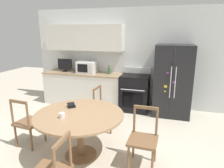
{
  "coord_description": "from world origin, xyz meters",
  "views": [
    {
      "loc": [
        1.18,
        -2.66,
        1.99
      ],
      "look_at": [
        0.06,
        1.15,
        0.95
      ],
      "focal_mm": 32.0,
      "sensor_mm": 36.0,
      "label": 1
    }
  ],
  "objects_px": {
    "countertop_tv": "(65,65)",
    "dining_chair_right": "(143,139)",
    "refrigerator": "(173,81)",
    "candle_glass": "(62,116)",
    "counter_bottle": "(109,71)",
    "dining_chair_far": "(105,109)",
    "dining_chair_left": "(28,123)",
    "wallet": "(71,106)",
    "oven_range": "(135,92)",
    "microwave": "(87,67)"
  },
  "relations": [
    {
      "from": "countertop_tv",
      "to": "dining_chair_left",
      "type": "relative_size",
      "value": 0.46
    },
    {
      "from": "dining_chair_left",
      "to": "dining_chair_far",
      "type": "relative_size",
      "value": 1.0
    },
    {
      "from": "wallet",
      "to": "microwave",
      "type": "bearing_deg",
      "value": 106.16
    },
    {
      "from": "counter_bottle",
      "to": "dining_chair_far",
      "type": "distance_m",
      "value": 1.45
    },
    {
      "from": "refrigerator",
      "to": "oven_range",
      "type": "xyz_separation_m",
      "value": [
        -0.91,
        0.04,
        -0.38
      ]
    },
    {
      "from": "dining_chair_right",
      "to": "wallet",
      "type": "relative_size",
      "value": 5.17
    },
    {
      "from": "countertop_tv",
      "to": "wallet",
      "type": "bearing_deg",
      "value": -58.71
    },
    {
      "from": "oven_range",
      "to": "dining_chair_left",
      "type": "relative_size",
      "value": 1.2
    },
    {
      "from": "oven_range",
      "to": "microwave",
      "type": "bearing_deg",
      "value": 177.94
    },
    {
      "from": "microwave",
      "to": "wallet",
      "type": "bearing_deg",
      "value": -73.84
    },
    {
      "from": "refrigerator",
      "to": "candle_glass",
      "type": "xyz_separation_m",
      "value": [
        -1.59,
        -2.44,
        -0.08
      ]
    },
    {
      "from": "microwave",
      "to": "oven_range",
      "type": "bearing_deg",
      "value": -2.06
    },
    {
      "from": "counter_bottle",
      "to": "microwave",
      "type": "bearing_deg",
      "value": -179.54
    },
    {
      "from": "refrigerator",
      "to": "dining_chair_left",
      "type": "bearing_deg",
      "value": -137.89
    },
    {
      "from": "oven_range",
      "to": "counter_bottle",
      "type": "height_order",
      "value": "counter_bottle"
    },
    {
      "from": "candle_glass",
      "to": "countertop_tv",
      "type": "bearing_deg",
      "value": 117.99
    },
    {
      "from": "counter_bottle",
      "to": "dining_chair_right",
      "type": "height_order",
      "value": "counter_bottle"
    },
    {
      "from": "refrigerator",
      "to": "dining_chair_right",
      "type": "relative_size",
      "value": 1.89
    },
    {
      "from": "microwave",
      "to": "dining_chair_far",
      "type": "xyz_separation_m",
      "value": [
        0.94,
        -1.3,
        -0.62
      ]
    },
    {
      "from": "wallet",
      "to": "refrigerator",
      "type": "bearing_deg",
      "value": 50.29
    },
    {
      "from": "microwave",
      "to": "candle_glass",
      "type": "bearing_deg",
      "value": -74.96
    },
    {
      "from": "candle_glass",
      "to": "oven_range",
      "type": "bearing_deg",
      "value": 74.83
    },
    {
      "from": "counter_bottle",
      "to": "dining_chair_left",
      "type": "height_order",
      "value": "counter_bottle"
    },
    {
      "from": "oven_range",
      "to": "dining_chair_far",
      "type": "relative_size",
      "value": 1.2
    },
    {
      "from": "dining_chair_left",
      "to": "wallet",
      "type": "bearing_deg",
      "value": 19.32
    },
    {
      "from": "dining_chair_far",
      "to": "counter_bottle",
      "type": "bearing_deg",
      "value": -163.05
    },
    {
      "from": "oven_range",
      "to": "dining_chair_right",
      "type": "relative_size",
      "value": 1.2
    },
    {
      "from": "refrigerator",
      "to": "wallet",
      "type": "xyz_separation_m",
      "value": [
        -1.66,
        -2.0,
        -0.08
      ]
    },
    {
      "from": "countertop_tv",
      "to": "dining_chair_far",
      "type": "xyz_separation_m",
      "value": [
        1.6,
        -1.3,
        -0.66
      ]
    },
    {
      "from": "counter_bottle",
      "to": "dining_chair_right",
      "type": "xyz_separation_m",
      "value": [
        1.24,
        -2.28,
        -0.56
      ]
    },
    {
      "from": "countertop_tv",
      "to": "dining_chair_right",
      "type": "xyz_separation_m",
      "value": [
        2.53,
        -2.27,
        -0.66
      ]
    },
    {
      "from": "oven_range",
      "to": "counter_bottle",
      "type": "relative_size",
      "value": 4.52
    },
    {
      "from": "candle_glass",
      "to": "wallet",
      "type": "relative_size",
      "value": 0.49
    },
    {
      "from": "counter_bottle",
      "to": "wallet",
      "type": "xyz_separation_m",
      "value": [
        -0.02,
        -2.09,
        -0.22
      ]
    },
    {
      "from": "counter_bottle",
      "to": "refrigerator",
      "type": "bearing_deg",
      "value": -3.38
    },
    {
      "from": "counter_bottle",
      "to": "dining_chair_far",
      "type": "relative_size",
      "value": 0.26
    },
    {
      "from": "oven_range",
      "to": "dining_chair_far",
      "type": "xyz_separation_m",
      "value": [
        -0.41,
        -1.25,
        -0.03
      ]
    },
    {
      "from": "refrigerator",
      "to": "microwave",
      "type": "distance_m",
      "value": 2.28
    },
    {
      "from": "countertop_tv",
      "to": "refrigerator",
      "type": "bearing_deg",
      "value": -1.74
    },
    {
      "from": "countertop_tv",
      "to": "oven_range",
      "type": "bearing_deg",
      "value": -1.3
    },
    {
      "from": "dining_chair_far",
      "to": "refrigerator",
      "type": "bearing_deg",
      "value": 135.99
    },
    {
      "from": "refrigerator",
      "to": "oven_range",
      "type": "distance_m",
      "value": 0.99
    },
    {
      "from": "microwave",
      "to": "dining_chair_right",
      "type": "bearing_deg",
      "value": -50.55
    },
    {
      "from": "oven_range",
      "to": "dining_chair_far",
      "type": "height_order",
      "value": "oven_range"
    },
    {
      "from": "refrigerator",
      "to": "counter_bottle",
      "type": "distance_m",
      "value": 1.64
    },
    {
      "from": "countertop_tv",
      "to": "dining_chair_right",
      "type": "distance_m",
      "value": 3.47
    },
    {
      "from": "microwave",
      "to": "wallet",
      "type": "height_order",
      "value": "microwave"
    },
    {
      "from": "countertop_tv",
      "to": "dining_chair_far",
      "type": "bearing_deg",
      "value": -39.01
    },
    {
      "from": "refrigerator",
      "to": "oven_range",
      "type": "relative_size",
      "value": 1.58
    },
    {
      "from": "countertop_tv",
      "to": "wallet",
      "type": "distance_m",
      "value": 2.46
    }
  ]
}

